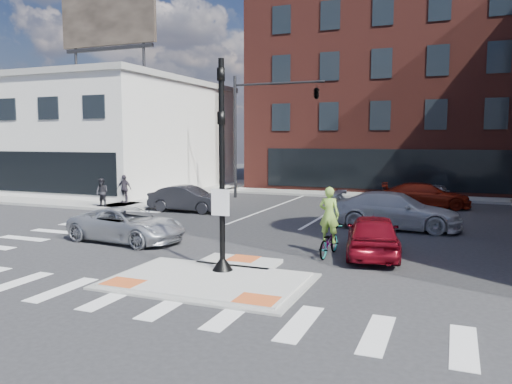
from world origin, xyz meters
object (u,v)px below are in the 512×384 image
at_px(silver_suv, 127,225).
at_px(bg_car_dark, 188,199).
at_px(white_pickup, 396,211).
at_px(red_sedan, 373,235).
at_px(bg_car_red, 426,195).
at_px(pedestrian_a, 102,192).
at_px(bg_car_silver, 435,194).
at_px(cyclist, 329,233).
at_px(pedestrian_b, 124,189).

distance_m(silver_suv, bg_car_dark, 7.97).
bearing_deg(silver_suv, white_pickup, -48.27).
xyz_separation_m(red_sedan, bg_car_dark, (-10.82, 6.71, -0.02)).
relative_size(red_sedan, bg_car_dark, 0.99).
relative_size(silver_suv, bg_car_red, 0.96).
xyz_separation_m(silver_suv, pedestrian_a, (-6.64, 6.76, 0.30)).
relative_size(silver_suv, white_pickup, 0.85).
height_order(bg_car_silver, pedestrian_a, pedestrian_a).
relative_size(cyclist, pedestrian_b, 1.41).
distance_m(white_pickup, cyclist, 6.26).
xyz_separation_m(bg_car_silver, pedestrian_a, (-17.09, -8.55, 0.28)).
xyz_separation_m(red_sedan, bg_car_silver, (1.42, 14.26, -0.05)).
distance_m(bg_car_silver, bg_car_red, 1.29).
bearing_deg(pedestrian_a, white_pickup, 3.56).
bearing_deg(red_sedan, bg_car_red, -104.11).
xyz_separation_m(white_pickup, pedestrian_b, (-15.78, 2.15, 0.18)).
distance_m(bg_car_dark, bg_car_silver, 14.38).
relative_size(silver_suv, pedestrian_a, 2.93).
height_order(red_sedan, bg_car_red, red_sedan).
distance_m(bg_car_silver, cyclist, 15.04).
bearing_deg(pedestrian_b, white_pickup, -7.35).
relative_size(red_sedan, pedestrian_b, 2.56).
height_order(cyclist, pedestrian_b, cyclist).
bearing_deg(pedestrian_b, cyclist, -29.54).
bearing_deg(silver_suv, pedestrian_a, 50.33).
bearing_deg(silver_suv, bg_car_silver, -28.46).
height_order(red_sedan, pedestrian_b, pedestrian_b).
bearing_deg(bg_car_silver, cyclist, 82.76).
xyz_separation_m(silver_suv, white_pickup, (9.15, 6.61, 0.15)).
relative_size(silver_suv, cyclist, 2.01).
bearing_deg(pedestrian_b, bg_car_red, 18.20).
xyz_separation_m(white_pickup, bg_car_silver, (1.30, 8.69, -0.13)).
relative_size(bg_car_silver, pedestrian_a, 2.45).
height_order(cyclist, pedestrian_a, cyclist).
xyz_separation_m(red_sedan, bg_car_red, (0.95, 13.05, -0.01)).
bearing_deg(red_sedan, pedestrian_a, -29.97).
xyz_separation_m(silver_suv, bg_car_dark, (-1.79, 7.76, 0.05)).
xyz_separation_m(red_sedan, white_pickup, (0.12, 5.56, 0.08)).
distance_m(bg_car_silver, pedestrian_a, 19.11).
height_order(bg_car_red, pedestrian_a, pedestrian_a).
xyz_separation_m(silver_suv, bg_car_red, (9.98, 14.10, 0.06)).
bearing_deg(cyclist, pedestrian_a, -20.40).
bearing_deg(cyclist, silver_suv, 7.10).
distance_m(white_pickup, pedestrian_a, 15.79).
bearing_deg(silver_suv, pedestrian_b, 43.01).
bearing_deg(cyclist, pedestrian_b, -26.78).
bearing_deg(bg_car_dark, cyclist, -128.07).
bearing_deg(white_pickup, cyclist, 167.31).
height_order(bg_car_dark, bg_car_red, bg_car_red).
xyz_separation_m(white_pickup, pedestrian_a, (-15.78, 0.15, 0.15)).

